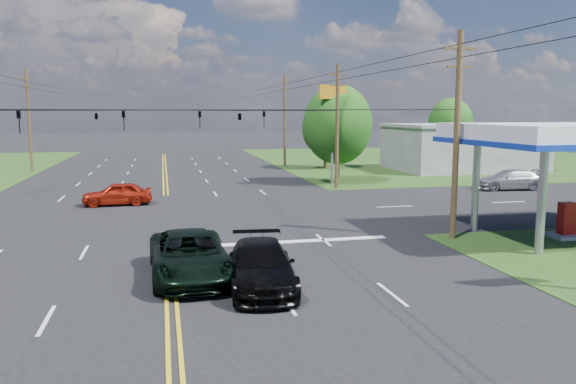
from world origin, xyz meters
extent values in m
plane|color=black|center=(0.00, 12.00, 0.00)|extent=(280.00, 280.00, 0.00)
cube|color=#263F14|center=(35.00, 44.00, 0.00)|extent=(46.00, 48.00, 0.03)
cube|color=silver|center=(5.00, 4.00, 0.00)|extent=(10.00, 0.50, 0.02)
cube|color=slate|center=(30.00, 32.00, 2.20)|extent=(14.00, 10.00, 4.40)
cylinder|color=#A5A5AA|center=(15.00, -0.50, 2.33)|extent=(0.36, 0.36, 4.65)
cylinder|color=#A5A5AA|center=(15.00, 4.50, 2.33)|extent=(0.36, 0.36, 4.65)
cube|color=maroon|center=(18.30, 2.00, 0.95)|extent=(0.70, 0.50, 1.50)
cylinder|color=#492F1F|center=(13.00, 3.00, 4.75)|extent=(0.28, 0.28, 9.50)
cube|color=#492F1F|center=(13.00, 3.00, 8.70)|extent=(1.60, 0.12, 0.12)
cube|color=#492F1F|center=(13.00, 3.00, 7.90)|extent=(1.20, 0.10, 0.10)
cylinder|color=#492F1F|center=(13.00, 21.00, 4.75)|extent=(0.28, 0.28, 9.50)
cube|color=#492F1F|center=(13.00, 21.00, 8.70)|extent=(1.60, 0.12, 0.12)
cube|color=#492F1F|center=(13.00, 21.00, 7.90)|extent=(1.20, 0.10, 0.10)
cylinder|color=#492F1F|center=(-13.00, 40.00, 5.00)|extent=(0.28, 0.28, 10.00)
cube|color=#492F1F|center=(-13.00, 40.00, 9.20)|extent=(1.60, 0.12, 0.12)
cube|color=#492F1F|center=(-13.00, 40.00, 8.40)|extent=(1.20, 0.10, 0.10)
cylinder|color=#492F1F|center=(13.00, 40.00, 5.00)|extent=(0.28, 0.28, 10.00)
cube|color=#492F1F|center=(13.00, 40.00, 9.20)|extent=(1.60, 0.12, 0.12)
cube|color=#492F1F|center=(13.00, 40.00, 8.40)|extent=(1.20, 0.10, 0.10)
imported|color=black|center=(-6.50, 7.50, 5.42)|extent=(0.17, 0.21, 1.05)
imported|color=black|center=(-2.08, 10.56, 5.42)|extent=(0.17, 0.21, 1.05)
imported|color=black|center=(2.08, 13.44, 5.42)|extent=(0.17, 0.21, 1.05)
imported|color=black|center=(6.50, 16.50, 5.42)|extent=(0.17, 0.21, 1.05)
imported|color=black|center=(-3.90, 14.70, 5.70)|extent=(1.24, 0.26, 0.50)
imported|color=black|center=(3.90, 9.30, 5.70)|extent=(1.24, 0.26, 0.50)
cylinder|color=black|center=(13.00, 10.00, 8.90)|extent=(0.04, 100.00, 0.04)
cylinder|color=black|center=(13.00, 10.00, 8.30)|extent=(0.04, 100.00, 0.04)
cylinder|color=#492F1F|center=(14.00, 24.00, 1.65)|extent=(0.36, 0.36, 3.30)
ellipsoid|color=#154312|center=(14.00, 24.00, 4.88)|extent=(5.70, 5.70, 6.60)
cylinder|color=#492F1F|center=(16.50, 36.00, 1.43)|extent=(0.36, 0.36, 2.86)
ellipsoid|color=#154312|center=(16.50, 36.00, 4.23)|extent=(4.94, 4.94, 5.72)
cylinder|color=#492F1F|center=(34.00, 42.00, 1.54)|extent=(0.36, 0.36, 3.08)
ellipsoid|color=#154312|center=(34.00, 42.00, 4.55)|extent=(5.32, 5.32, 6.16)
imported|color=black|center=(0.70, -0.65, 0.81)|extent=(2.93, 5.96, 1.63)
imported|color=black|center=(3.00, -2.32, 0.76)|extent=(2.63, 5.43, 1.52)
imported|color=#9E1B0B|center=(-3.05, 16.50, 0.74)|extent=(4.38, 1.87, 1.47)
imported|color=#A6A5AA|center=(25.71, 17.50, 0.77)|extent=(5.48, 2.70, 1.53)
cylinder|color=#A5A5AA|center=(13.00, 22.23, 4.03)|extent=(0.20, 0.20, 8.05)
cube|color=orange|center=(13.00, 22.23, 7.45)|extent=(2.22, 0.33, 1.11)
camera|label=1|loc=(-0.13, -20.39, 5.87)|focal=35.00mm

